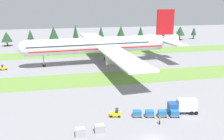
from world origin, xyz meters
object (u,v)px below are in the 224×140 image
cargo_dolly_fourth (175,113)px  catering_truck (183,106)px  cargo_dolly_second (150,113)px  pushback_tractor (3,68)px  ground_crew_marshaller (160,120)px  uld_container_0 (80,132)px  uld_container_1 (99,128)px  baggage_tug (116,113)px  cargo_dolly_third (162,113)px  airliner (103,45)px  taxiway_marker_1 (143,82)px  taxiway_marker_0 (80,86)px  cargo_dolly_lead (137,113)px

cargo_dolly_fourth → catering_truck: size_ratio=0.34×
cargo_dolly_second → pushback_tractor: size_ratio=0.92×
ground_crew_marshaller → uld_container_0: 17.39m
ground_crew_marshaller → uld_container_1: ground_crew_marshaller is taller
baggage_tug → catering_truck: (16.12, -1.52, 1.14)m
cargo_dolly_third → ground_crew_marshaller: bearing=161.2°
airliner → cargo_dolly_fourth: size_ratio=33.82×
cargo_dolly_fourth → catering_truck: catering_truck is taller
airliner → taxiway_marker_1: bearing=-168.1°
cargo_dolly_third → uld_container_0: uld_container_0 is taller
baggage_tug → cargo_dolly_fourth: size_ratio=1.14×
cargo_dolly_fourth → ground_crew_marshaller: bearing=131.8°
ground_crew_marshaller → uld_container_0: bearing=-101.8°
cargo_dolly_second → uld_container_1: (-12.53, -4.56, -0.13)m
cargo_dolly_third → catering_truck: bearing=-70.5°
cargo_dolly_third → taxiway_marker_1: 25.15m
ground_crew_marshaller → taxiway_marker_0: 31.83m
uld_container_0 → taxiway_marker_1: uld_container_0 is taller
uld_container_0 → uld_container_1: size_ratio=1.00×
catering_truck → ground_crew_marshaller: catering_truck is taller
uld_container_1 → taxiway_marker_0: 28.79m
cargo_dolly_lead → cargo_dolly_third: bearing=-90.0°
catering_truck → taxiway_marker_1: (-1.89, 24.15, -1.67)m
cargo_dolly_third → pushback_tractor: size_ratio=0.92×
cargo_dolly_third → uld_container_0: bearing=115.8°
ground_crew_marshaller → uld_container_0: ground_crew_marshaller is taller
ground_crew_marshaller → uld_container_1: 13.37m
pushback_tractor → cargo_dolly_second: bearing=35.5°
baggage_tug → ground_crew_marshaller: size_ratio=1.62×
cargo_dolly_third → taxiway_marker_1: bearing=3.7°
pushback_tractor → ground_crew_marshaller: pushback_tractor is taller
airliner → taxiway_marker_1: (8.17, -28.38, -7.62)m
cargo_dolly_second → cargo_dolly_fourth: size_ratio=1.00×
catering_truck → uld_container_0: 25.50m
baggage_tug → taxiway_marker_0: baggage_tug is taller
cargo_dolly_third → ground_crew_marshaller: (-2.02, -3.39, 0.03)m
cargo_dolly_fourth → uld_container_1: size_ratio=1.23×
uld_container_1 → airliner: bearing=79.3°
cargo_dolly_fourth → airliner: bearing=19.8°
cargo_dolly_second → uld_container_1: size_ratio=1.23×
cargo_dolly_third → catering_truck: size_ratio=0.34×
taxiway_marker_0 → taxiway_marker_1: (20.46, 0.09, 0.03)m
baggage_tug → pushback_tractor: bearing=46.9°
ground_crew_marshaller → taxiway_marker_0: bearing=-168.6°
baggage_tug → uld_container_0: baggage_tug is taller
uld_container_0 → uld_container_1: uld_container_0 is taller
taxiway_marker_0 → uld_container_1: bearing=-87.1°
cargo_dolly_second → pushback_tractor: pushback_tractor is taller
baggage_tug → cargo_dolly_lead: bearing=-90.0°
ground_crew_marshaller → baggage_tug: bearing=-139.6°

